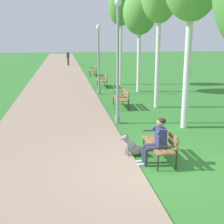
% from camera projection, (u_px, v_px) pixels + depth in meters
% --- Properties ---
extents(ground_plane, '(120.00, 120.00, 0.00)m').
position_uv_depth(ground_plane, '(155.00, 169.00, 7.78)').
color(ground_plane, '#33752D').
extents(paved_path, '(4.37, 60.00, 0.04)m').
position_uv_depth(paved_path, '(60.00, 70.00, 30.39)').
color(paved_path, gray).
rests_on(paved_path, ground).
extents(park_bench_near, '(0.55, 1.50, 0.85)m').
position_uv_depth(park_bench_near, '(161.00, 142.00, 8.24)').
color(park_bench_near, olive).
rests_on(park_bench_near, ground).
extents(park_bench_mid, '(0.55, 1.50, 0.85)m').
position_uv_depth(park_bench_mid, '(122.00, 97.00, 14.42)').
color(park_bench_mid, olive).
rests_on(park_bench_mid, ground).
extents(park_bench_far, '(0.55, 1.50, 0.85)m').
position_uv_depth(park_bench_far, '(103.00, 79.00, 20.31)').
color(park_bench_far, olive).
rests_on(park_bench_far, ground).
extents(park_bench_furthest, '(0.55, 1.50, 0.85)m').
position_uv_depth(park_bench_furthest, '(93.00, 70.00, 26.31)').
color(park_bench_furthest, olive).
rests_on(park_bench_furthest, ground).
extents(person_seated_on_near_bench, '(0.74, 0.49, 1.25)m').
position_uv_depth(person_seated_on_near_bench, '(157.00, 139.00, 7.94)').
color(person_seated_on_near_bench, '#33384C').
rests_on(person_seated_on_near_bench, ground).
extents(dog_grey, '(0.82, 0.38, 0.71)m').
position_uv_depth(dog_grey, '(133.00, 147.00, 8.59)').
color(dog_grey, gray).
rests_on(dog_grey, ground).
extents(lamp_post_near, '(0.24, 0.24, 4.63)m').
position_uv_depth(lamp_post_near, '(118.00, 61.00, 11.31)').
color(lamp_post_near, gray).
rests_on(lamp_post_near, ground).
extents(lamp_post_mid, '(0.24, 0.24, 3.93)m').
position_uv_depth(lamp_post_mid, '(99.00, 59.00, 17.37)').
color(lamp_post_mid, gray).
rests_on(lamp_post_mid, ground).
extents(birch_tree_fourth, '(1.95, 2.10, 5.91)m').
position_uv_depth(birch_tree_fourth, '(140.00, 13.00, 17.61)').
color(birch_tree_fourth, silver).
rests_on(birch_tree_fourth, ground).
extents(birch_tree_fifth, '(1.64, 1.45, 6.45)m').
position_uv_depth(birch_tree_fifth, '(121.00, 8.00, 20.29)').
color(birch_tree_fifth, silver).
rests_on(birch_tree_fifth, ground).
extents(pedestrian_distant, '(0.32, 0.22, 1.65)m').
position_uv_depth(pedestrian_distant, '(68.00, 58.00, 35.23)').
color(pedestrian_distant, '#383842').
rests_on(pedestrian_distant, ground).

